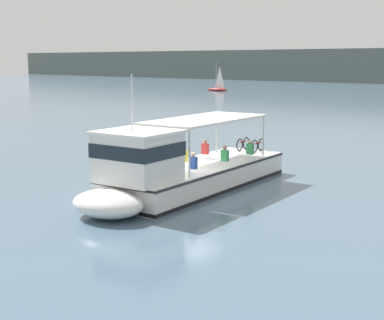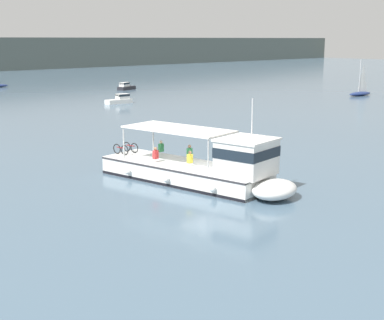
% 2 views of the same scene
% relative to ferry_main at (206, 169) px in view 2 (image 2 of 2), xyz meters
% --- Properties ---
extents(ground_plane, '(400.00, 400.00, 0.00)m').
position_rel_ferry_main_xyz_m(ground_plane, '(0.26, 0.13, -1.02)').
color(ground_plane, slate).
extents(ferry_main, '(4.76, 13.02, 5.32)m').
position_rel_ferry_main_xyz_m(ferry_main, '(0.00, 0.00, 0.00)').
color(ferry_main, white).
rests_on(ferry_main, ground).
extents(motorboat_outer_anchorage, '(3.69, 1.59, 1.26)m').
position_rel_ferry_main_xyz_m(motorboat_outer_anchorage, '(22.09, 37.50, -0.47)').
color(motorboat_outer_anchorage, white).
rests_on(motorboat_outer_anchorage, ground).
extents(sailboat_horizon_east, '(4.93, 1.94, 5.40)m').
position_rel_ferry_main_xyz_m(sailboat_horizon_east, '(54.37, 20.42, -0.48)').
color(sailboat_horizon_east, navy).
rests_on(sailboat_horizon_east, ground).
extents(motorboat_near_port, '(3.82, 2.24, 1.26)m').
position_rel_ferry_main_xyz_m(motorboat_near_port, '(35.09, 53.21, -0.47)').
color(motorboat_near_port, '#232328').
rests_on(motorboat_near_port, ground).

